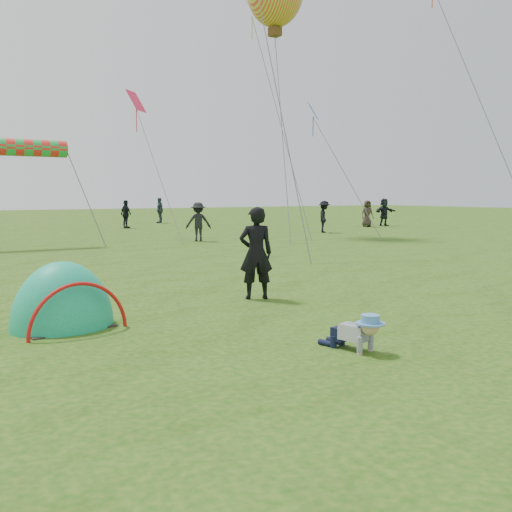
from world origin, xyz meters
TOP-DOWN VIEW (x-y plane):
  - ground at (0.00, 0.00)m, footprint 140.00×140.00m
  - crawling_toddler at (0.79, -0.43)m, footprint 0.61×0.76m
  - popup_tent at (-2.14, 2.91)m, footprint 1.76×1.53m
  - standing_adult at (1.59, 3.38)m, footprint 0.76×0.63m
  - crowd_person_2 at (6.88, 26.60)m, footprint 0.63×1.04m
  - crowd_person_3 at (14.44, 17.56)m, footprint 1.17×1.21m
  - crowd_person_4 at (19.98, 20.35)m, footprint 0.88×0.66m
  - crowd_person_8 at (10.84, 31.17)m, footprint 1.01×1.05m
  - crowd_person_9 at (6.52, 16.14)m, footprint 1.22×0.97m
  - crowd_person_11 at (21.55, 20.52)m, footprint 1.61×0.52m
  - diamond_kite_4 at (13.27, 17.05)m, footprint 1.03×1.03m
  - diamond_kite_6 at (5.28, 20.04)m, footprint 1.19×1.19m
  - diamond_kite_8 at (10.84, 18.85)m, footprint 1.16×1.16m

SIDE VIEW (x-z plane):
  - ground at x=0.00m, z-range 0.00..0.00m
  - popup_tent at x=-2.14m, z-range -1.01..1.01m
  - crawling_toddler at x=0.79m, z-range 0.00..0.51m
  - crowd_person_4 at x=19.98m, z-range 0.00..1.62m
  - crowd_person_2 at x=6.88m, z-range 0.00..1.65m
  - crowd_person_9 at x=6.52m, z-range 0.00..1.65m
  - crowd_person_3 at x=14.44m, z-range 0.00..1.66m
  - crowd_person_11 at x=21.55m, z-range 0.00..1.74m
  - crowd_person_8 at x=10.84m, z-range 0.00..1.76m
  - standing_adult at x=1.59m, z-range 0.00..1.77m
  - diamond_kite_4 at x=13.27m, z-range 5.63..6.47m
  - diamond_kite_6 at x=5.28m, z-range 5.80..6.77m
  - diamond_kite_8 at x=10.84m, z-range 10.44..11.39m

